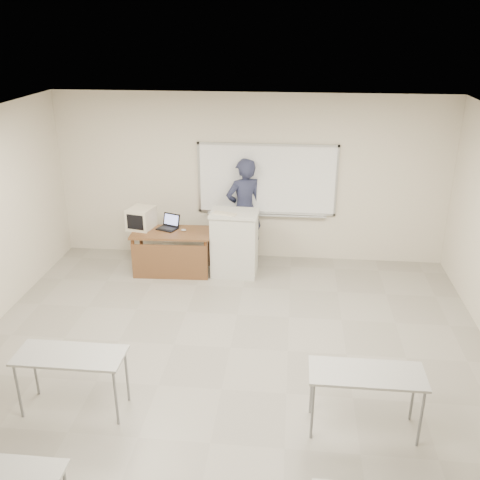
# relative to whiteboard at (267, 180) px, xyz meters

# --- Properties ---
(floor) EXTENTS (7.00, 8.00, 0.01)m
(floor) POSITION_rel_whiteboard_xyz_m (-0.30, -3.97, -1.49)
(floor) COLOR gray
(floor) RESTS_ON ground
(whiteboard) EXTENTS (2.48, 0.10, 1.31)m
(whiteboard) POSITION_rel_whiteboard_xyz_m (0.00, 0.00, 0.00)
(whiteboard) COLOR white
(whiteboard) RESTS_ON floor
(student_desks) EXTENTS (4.40, 2.20, 0.73)m
(student_desks) POSITION_rel_whiteboard_xyz_m (-0.30, -5.32, -0.81)
(student_desks) COLOR #9F9E99
(student_desks) RESTS_ON floor
(instructor_desk) EXTENTS (1.36, 0.68, 0.75)m
(instructor_desk) POSITION_rel_whiteboard_xyz_m (-1.58, -0.91, -0.95)
(instructor_desk) COLOR brown
(instructor_desk) RESTS_ON floor
(podium) EXTENTS (0.80, 0.58, 1.13)m
(podium) POSITION_rel_whiteboard_xyz_m (-0.50, -0.77, -0.91)
(podium) COLOR beige
(podium) RESTS_ON floor
(crt_monitor) EXTENTS (0.40, 0.45, 0.38)m
(crt_monitor) POSITION_rel_whiteboard_xyz_m (-2.13, -0.67, -0.55)
(crt_monitor) COLOR beige
(crt_monitor) RESTS_ON instructor_desk
(laptop) EXTENTS (0.33, 0.30, 0.24)m
(laptop) POSITION_rel_whiteboard_xyz_m (-1.68, -0.64, -0.67)
(laptop) COLOR black
(laptop) RESTS_ON instructor_desk
(mouse) EXTENTS (0.10, 0.08, 0.04)m
(mouse) POSITION_rel_whiteboard_xyz_m (-1.38, -0.75, -0.71)
(mouse) COLOR #ABACB3
(mouse) RESTS_ON instructor_desk
(keyboard) EXTENTS (0.42, 0.25, 0.02)m
(keyboard) POSITION_rel_whiteboard_xyz_m (-0.65, -0.89, -0.34)
(keyboard) COLOR beige
(keyboard) RESTS_ON podium
(presenter) EXTENTS (0.83, 0.73, 1.90)m
(presenter) POSITION_rel_whiteboard_xyz_m (-0.40, -0.09, -0.53)
(presenter) COLOR black
(presenter) RESTS_ON floor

